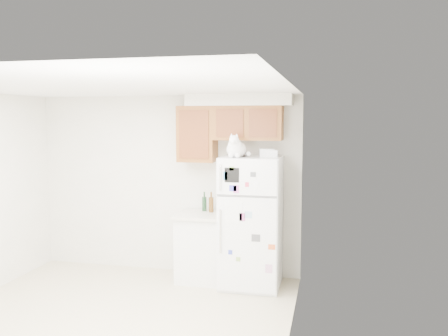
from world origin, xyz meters
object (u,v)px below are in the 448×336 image
(base_counter, at_px, (202,246))
(bottle_green, at_px, (204,201))
(cat, at_px, (236,148))
(storage_box_back, at_px, (267,153))
(storage_box_front, at_px, (271,154))
(refrigerator, at_px, (251,222))
(bottle_amber, at_px, (211,202))

(base_counter, relative_size, bottle_green, 3.47)
(cat, xyz_separation_m, bottle_green, (-0.52, 0.38, -0.76))
(storage_box_back, height_order, storage_box_front, storage_box_back)
(bottle_green, bearing_deg, refrigerator, -18.34)
(storage_box_front, bearing_deg, storage_box_back, 137.65)
(base_counter, bearing_deg, storage_box_back, -3.28)
(storage_box_back, xyz_separation_m, bottle_amber, (-0.77, 0.14, -0.69))
(bottle_green, bearing_deg, storage_box_back, -13.16)
(base_counter, relative_size, bottle_amber, 3.31)
(refrigerator, height_order, bottle_green, refrigerator)
(cat, height_order, storage_box_back, cat)
(base_counter, height_order, bottle_amber, bottle_amber)
(refrigerator, distance_m, base_counter, 0.79)
(cat, height_order, bottle_green, cat)
(bottle_amber, bearing_deg, base_counter, -140.15)
(refrigerator, relative_size, bottle_green, 6.40)
(storage_box_front, bearing_deg, bottle_green, 159.99)
(storage_box_front, bearing_deg, refrigerator, 168.62)
(cat, xyz_separation_m, bottle_amber, (-0.40, 0.32, -0.76))
(base_counter, relative_size, storage_box_front, 6.13)
(storage_box_front, bearing_deg, bottle_amber, 162.01)
(bottle_green, bearing_deg, bottle_amber, -28.82)
(base_counter, relative_size, storage_box_back, 5.11)
(refrigerator, height_order, cat, cat)
(storage_box_front, relative_size, bottle_amber, 0.54)
(storage_box_back, xyz_separation_m, bottle_green, (-0.88, 0.21, -0.70))
(storage_box_front, distance_m, bottle_green, 1.20)
(refrigerator, distance_m, bottle_amber, 0.64)
(base_counter, height_order, bottle_green, bottle_green)
(cat, distance_m, storage_box_back, 0.41)
(cat, bearing_deg, refrigerator, 41.55)
(base_counter, bearing_deg, bottle_amber, 39.85)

